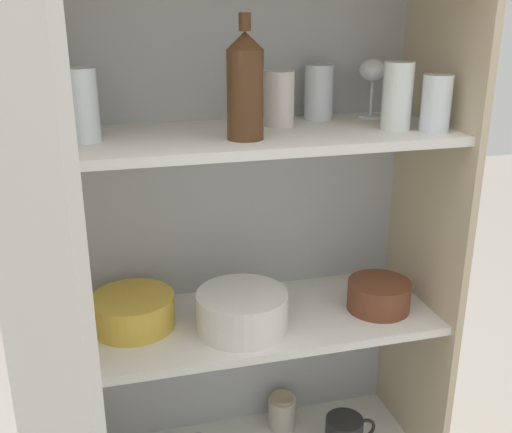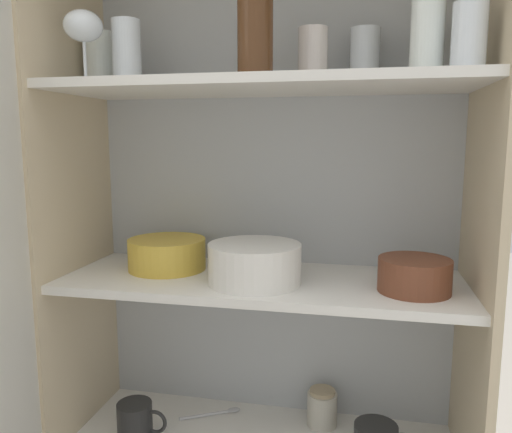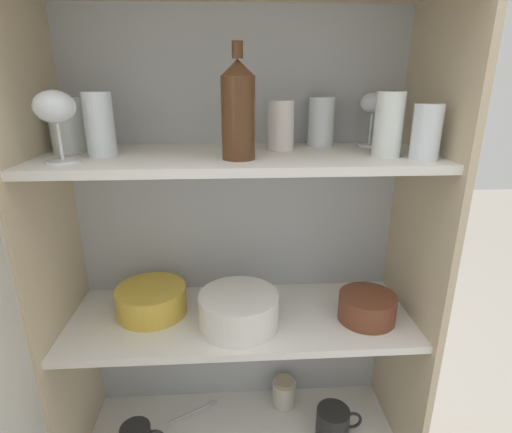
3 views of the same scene
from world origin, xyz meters
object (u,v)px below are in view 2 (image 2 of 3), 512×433
at_px(coffee_mug_primary, 136,421).
at_px(storage_jar, 322,408).
at_px(mixing_bowl_large, 167,253).
at_px(serving_bowl_small, 414,274).
at_px(plate_stack_white, 255,263).
at_px(wine_bottle, 255,24).

height_order(coffee_mug_primary, storage_jar, storage_jar).
bearing_deg(mixing_bowl_large, serving_bowl_small, -6.67).
relative_size(serving_bowl_small, storage_jar, 1.57).
xyz_separation_m(plate_stack_white, serving_bowl_small, (0.34, 0.01, -0.01)).
height_order(plate_stack_white, serving_bowl_small, plate_stack_white).
relative_size(plate_stack_white, serving_bowl_small, 1.37).
xyz_separation_m(mixing_bowl_large, coffee_mug_primary, (-0.06, -0.09, -0.41)).
height_order(mixing_bowl_large, coffee_mug_primary, mixing_bowl_large).
bearing_deg(coffee_mug_primary, serving_bowl_small, 1.75).
bearing_deg(plate_stack_white, storage_jar, 44.94).
distance_m(wine_bottle, storage_jar, 0.94).
relative_size(plate_stack_white, storage_jar, 2.16).
height_order(wine_bottle, plate_stack_white, wine_bottle).
height_order(wine_bottle, mixing_bowl_large, wine_bottle).
distance_m(plate_stack_white, storage_jar, 0.46).
xyz_separation_m(wine_bottle, plate_stack_white, (-0.01, 0.02, -0.51)).
height_order(serving_bowl_small, storage_jar, serving_bowl_small).
relative_size(plate_stack_white, mixing_bowl_large, 1.09).
relative_size(mixing_bowl_large, coffee_mug_primary, 1.51).
xyz_separation_m(serving_bowl_small, storage_jar, (-0.20, 0.14, -0.40)).
height_order(mixing_bowl_large, storage_jar, mixing_bowl_large).
bearing_deg(mixing_bowl_large, plate_stack_white, -17.56).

